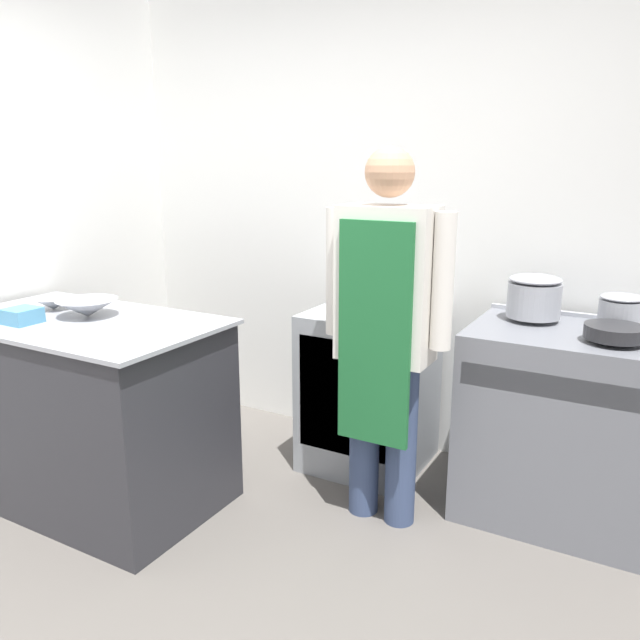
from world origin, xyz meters
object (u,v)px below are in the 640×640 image
(stock_pot, at_px, (534,296))
(sauce_pot, at_px, (620,310))
(saute_pan, at_px, (615,332))
(person_cook, at_px, (385,321))
(stove, at_px, (563,425))
(plastic_tub, at_px, (22,316))
(mixing_bowl, at_px, (87,308))
(fridge_unit, at_px, (369,389))

(stock_pot, xyz_separation_m, sauce_pot, (0.37, 0.00, -0.03))
(stock_pot, relative_size, saute_pan, 1.01)
(saute_pan, bearing_deg, person_cook, -160.26)
(stove, height_order, plastic_tub, plastic_tub)
(stove, relative_size, sauce_pot, 5.01)
(stock_pot, bearing_deg, stove, -29.96)
(person_cook, height_order, stock_pot, person_cook)
(mixing_bowl, distance_m, plastic_tub, 0.28)
(mixing_bowl, distance_m, sauce_pot, 2.45)
(fridge_unit, relative_size, sauce_pot, 4.72)
(sauce_pot, bearing_deg, stock_pot, 180.00)
(plastic_tub, height_order, stock_pot, stock_pot)
(stove, distance_m, saute_pan, 0.54)
(mixing_bowl, relative_size, saute_pan, 1.19)
(stock_pot, xyz_separation_m, saute_pan, (0.37, -0.22, -0.07))
(saute_pan, bearing_deg, sauce_pot, 90.00)
(saute_pan, bearing_deg, plastic_tub, -156.95)
(fridge_unit, bearing_deg, stock_pot, 5.05)
(mixing_bowl, bearing_deg, stove, 23.39)
(sauce_pot, bearing_deg, fridge_unit, -176.53)
(stove, distance_m, person_cook, 0.98)
(person_cook, height_order, mixing_bowl, person_cook)
(person_cook, height_order, sauce_pot, person_cook)
(sauce_pot, bearing_deg, plastic_tub, -152.58)
(stock_pot, distance_m, sauce_pot, 0.37)
(stove, xyz_separation_m, saute_pan, (0.17, -0.11, 0.50))
(plastic_tub, xyz_separation_m, saute_pan, (2.39, 1.02, 0.00))
(person_cook, bearing_deg, plastic_tub, -155.06)
(stock_pot, bearing_deg, person_cook, -133.81)
(fridge_unit, xyz_separation_m, plastic_tub, (-1.21, -1.17, 0.51))
(mixing_bowl, relative_size, stock_pot, 1.18)
(person_cook, xyz_separation_m, stock_pot, (0.52, 0.54, 0.07))
(mixing_bowl, bearing_deg, sauce_pot, 24.20)
(stove, height_order, mixing_bowl, mixing_bowl)
(fridge_unit, bearing_deg, plastic_tub, -136.07)
(person_cook, xyz_separation_m, plastic_tub, (-1.50, -0.70, -0.01))
(person_cook, relative_size, sauce_pot, 9.23)
(plastic_tub, height_order, sauce_pot, sauce_pot)
(stock_pot, bearing_deg, saute_pan, -31.14)
(saute_pan, bearing_deg, stock_pot, 148.86)
(stove, distance_m, mixing_bowl, 2.30)
(person_cook, height_order, plastic_tub, person_cook)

